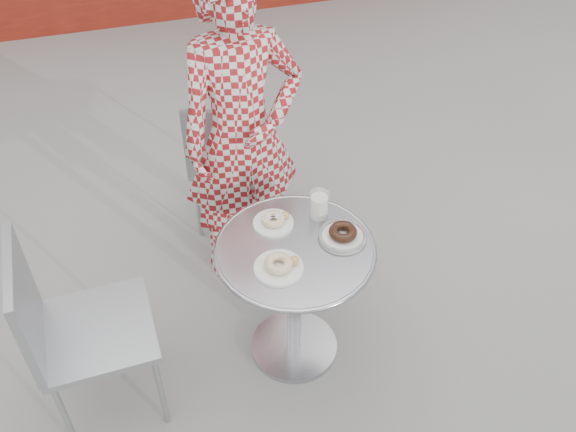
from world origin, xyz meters
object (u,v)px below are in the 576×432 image
object	(u,v)px
chair_left	(102,360)
seated_person	(242,135)
plate_checker	(343,235)
milk_cup	(319,206)
bistro_table	(295,275)
chair_far	(230,182)
plate_near	(279,265)
plate_far	(274,221)

from	to	relation	value
chair_left	seated_person	xyz separation A→B (m)	(0.77, 0.66, 0.52)
plate_checker	milk_cup	world-z (taller)	milk_cup
bistro_table	plate_checker	world-z (taller)	plate_checker
chair_far	seated_person	xyz separation A→B (m)	(0.01, -0.35, 0.54)
chair_far	bistro_table	bearing A→B (deg)	109.88
chair_left	chair_far	bearing A→B (deg)	-39.20
chair_far	seated_person	world-z (taller)	seated_person
bistro_table	chair_far	world-z (taller)	chair_far
chair_far	plate_near	distance (m)	1.16
chair_far	plate_near	world-z (taller)	chair_far
bistro_table	plate_near	distance (m)	0.22
chair_left	seated_person	bearing A→B (deg)	-51.65
chair_left	seated_person	world-z (taller)	seated_person
bistro_table	plate_checker	distance (m)	0.27
seated_person	plate_near	size ratio (longest dim) A/B	8.28
chair_left	plate_far	bearing A→B (deg)	-78.62
chair_left	plate_far	distance (m)	0.90
plate_far	plate_checker	size ratio (longest dim) A/B	0.84
chair_left	plate_checker	distance (m)	1.11
bistro_table	chair_far	size ratio (longest dim) A/B	0.81
seated_person	milk_cup	xyz separation A→B (m)	(0.21, -0.48, -0.07)
plate_near	milk_cup	world-z (taller)	milk_cup
chair_far	seated_person	distance (m)	0.65
chair_left	seated_person	distance (m)	1.14
chair_far	chair_left	distance (m)	1.27
chair_far	chair_left	xyz separation A→B (m)	(-0.76, -1.01, 0.03)
chair_left	plate_near	bearing A→B (deg)	-96.95
plate_far	plate_near	world-z (taller)	plate_near
plate_near	plate_checker	size ratio (longest dim) A/B	0.96
plate_far	seated_person	bearing A→B (deg)	92.35
plate_far	milk_cup	world-z (taller)	milk_cup
plate_far	plate_near	bearing A→B (deg)	-100.62
chair_far	plate_near	size ratio (longest dim) A/B	4.27
plate_near	plate_far	bearing A→B (deg)	79.38
seated_person	plate_checker	distance (m)	0.69
bistro_table	milk_cup	distance (m)	0.31
plate_checker	chair_far	bearing A→B (deg)	105.65
bistro_table	chair_left	world-z (taller)	chair_left
chair_far	chair_left	world-z (taller)	chair_left
plate_far	plate_checker	xyz separation A→B (m)	(0.25, -0.16, -0.00)
chair_left	plate_near	size ratio (longest dim) A/B	4.75
plate_near	milk_cup	bearing A→B (deg)	45.36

